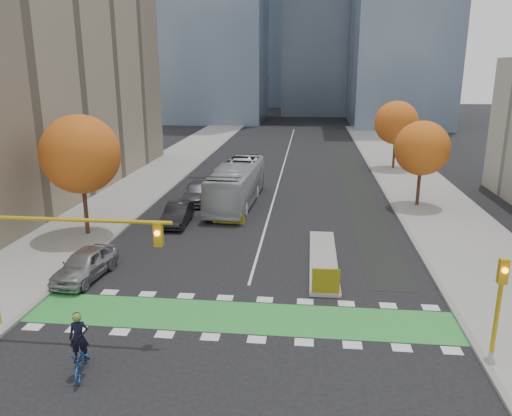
% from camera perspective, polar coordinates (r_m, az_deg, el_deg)
% --- Properties ---
extents(ground, '(300.00, 300.00, 0.00)m').
position_cam_1_polar(ground, '(22.29, -2.44, -14.15)').
color(ground, black).
rests_on(ground, ground).
extents(sidewalk_west, '(7.00, 120.00, 0.15)m').
position_cam_1_polar(sidewalk_west, '(43.85, -16.16, 0.52)').
color(sidewalk_west, gray).
rests_on(sidewalk_west, ground).
extents(sidewalk_east, '(7.00, 120.00, 0.15)m').
position_cam_1_polar(sidewalk_east, '(41.97, 20.43, -0.52)').
color(sidewalk_east, gray).
rests_on(sidewalk_east, ground).
extents(curb_west, '(0.30, 120.00, 0.16)m').
position_cam_1_polar(curb_west, '(42.65, -11.80, 0.40)').
color(curb_west, gray).
rests_on(curb_west, ground).
extents(curb_east, '(0.30, 120.00, 0.16)m').
position_cam_1_polar(curb_east, '(41.23, 15.71, -0.39)').
color(curb_east, gray).
rests_on(curb_east, ground).
extents(bike_crossing, '(20.00, 3.00, 0.01)m').
position_cam_1_polar(bike_crossing, '(23.59, -1.89, -12.34)').
color(bike_crossing, green).
rests_on(bike_crossing, ground).
extents(centre_line, '(0.15, 70.00, 0.01)m').
position_cam_1_polar(centre_line, '(60.21, 3.22, 5.07)').
color(centre_line, silver).
rests_on(centre_line, ground).
extents(bike_lane_paint, '(2.50, 50.00, 0.01)m').
position_cam_1_polar(bike_lane_paint, '(50.54, 11.14, 2.74)').
color(bike_lane_paint, black).
rests_on(bike_lane_paint, ground).
extents(median_island, '(1.60, 10.00, 0.16)m').
position_cam_1_polar(median_island, '(30.20, 7.69, -5.82)').
color(median_island, gray).
rests_on(median_island, ground).
extents(hazard_board, '(1.40, 0.12, 1.30)m').
position_cam_1_polar(hazard_board, '(25.50, 7.99, -8.26)').
color(hazard_board, yellow).
rests_on(hazard_board, median_island).
extents(tree_west, '(5.20, 5.20, 8.22)m').
position_cam_1_polar(tree_west, '(34.96, -19.42, 5.81)').
color(tree_west, '#332114').
rests_on(tree_west, ground).
extents(tree_east_near, '(4.40, 4.40, 7.08)m').
position_cam_1_polar(tree_east_near, '(42.54, 18.44, 6.49)').
color(tree_east_near, '#332114').
rests_on(tree_east_near, ground).
extents(tree_east_far, '(4.80, 4.80, 7.65)m').
position_cam_1_polar(tree_east_far, '(58.19, 15.75, 9.36)').
color(tree_east_far, '#332114').
rests_on(tree_east_far, ground).
extents(traffic_signal_west, '(8.53, 0.56, 5.20)m').
position_cam_1_polar(traffic_signal_west, '(22.69, -23.04, -3.72)').
color(traffic_signal_west, '#BF9914').
rests_on(traffic_signal_west, ground).
extents(traffic_signal_east, '(0.35, 0.43, 4.10)m').
position_cam_1_polar(traffic_signal_east, '(21.73, 26.13, -8.63)').
color(traffic_signal_east, '#BF9914').
rests_on(traffic_signal_east, ground).
extents(cyclist, '(1.28, 2.28, 2.49)m').
position_cam_1_polar(cyclist, '(20.42, -19.40, -15.44)').
color(cyclist, navy).
rests_on(cyclist, ground).
extents(bus, '(3.51, 12.63, 3.48)m').
position_cam_1_polar(bus, '(41.83, -2.23, 2.78)').
color(bus, '#B0B5B8').
rests_on(bus, ground).
extents(parked_car_a, '(2.39, 4.95, 1.63)m').
position_cam_1_polar(parked_car_a, '(28.81, -18.97, -6.09)').
color(parked_car_a, '#96969B').
rests_on(parked_car_a, ground).
extents(parked_car_b, '(1.81, 4.72, 1.54)m').
position_cam_1_polar(parked_car_b, '(37.01, -8.96, -0.69)').
color(parked_car_b, black).
rests_on(parked_car_b, ground).
extents(parked_car_c, '(3.01, 5.86, 1.63)m').
position_cam_1_polar(parked_car_c, '(42.98, -6.79, 1.76)').
color(parked_car_c, '#4F5055').
rests_on(parked_car_c, ground).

